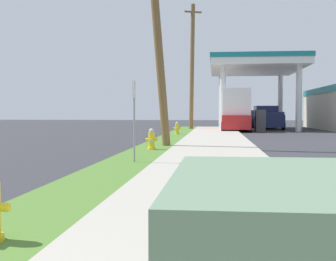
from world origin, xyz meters
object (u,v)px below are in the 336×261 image
Objects in this scene: fire_hydrant_third at (177,129)px; car_teal_by_near_pump at (249,119)px; truck_navy_on_apron at (267,118)px; utility_pole_background at (192,66)px; car_white_by_far_pump at (232,120)px; truck_red_at_forecourt at (238,111)px; street_sign_post at (134,104)px; utility_pole_midground at (157,26)px; fire_hydrant_second at (152,140)px.

car_teal_by_near_pump reaches higher than fire_hydrant_third.
utility_pole_background is at bearing -150.90° from truck_navy_on_apron.
fire_hydrant_third is at bearing -104.11° from car_white_by_far_pump.
fire_hydrant_third is 0.14× the size of truck_navy_on_apron.
utility_pole_background reaches higher than truck_red_at_forecourt.
street_sign_post is at bearing -103.37° from truck_navy_on_apron.
fire_hydrant_third is 0.11× the size of truck_red_at_forecourt.
street_sign_post reaches higher than car_teal_by_near_pump.
street_sign_post reaches higher than fire_hydrant_third.
car_white_by_far_pump is at bearing 81.01° from utility_pole_midground.
truck_navy_on_apron is at bearing 76.63° from street_sign_post.
street_sign_post is at bearing -96.93° from car_white_by_far_pump.
utility_pole_midground is 1.40× the size of truck_red_at_forecourt.
truck_red_at_forecourt is (3.77, 22.61, -0.15)m from street_sign_post.
fire_hydrant_third is 0.17× the size of car_white_by_far_pump.
fire_hydrant_second is at bearing -101.77° from truck_red_at_forecourt.
utility_pole_background reaches higher than truck_navy_on_apron.
truck_red_at_forecourt reaches higher than fire_hydrant_third.
fire_hydrant_second and fire_hydrant_third have the same top height.
fire_hydrant_second is at bearing 91.60° from street_sign_post.
car_teal_by_near_pump is at bearing 78.69° from utility_pole_midground.
truck_navy_on_apron is at bearing 59.94° from truck_red_at_forecourt.
street_sign_post is (0.17, -5.92, -3.13)m from utility_pole_midground.
utility_pole_midground is 4.30× the size of street_sign_post.
utility_pole_midground is 28.66m from car_teal_by_near_pump.
utility_pole_midground is 6.70m from street_sign_post.
street_sign_post is 0.39× the size of truck_navy_on_apron.
street_sign_post is at bearing -99.08° from car_teal_by_near_pump.
car_white_by_far_pump reaches higher than fire_hydrant_third.
utility_pole_midground is 24.95m from car_white_by_far_pump.
utility_pole_midground reaches higher than car_white_by_far_pump.
utility_pole_background is 24.11m from street_sign_post.
truck_red_at_forecourt is 5.47m from truck_navy_on_apron.
truck_red_at_forecourt is (0.09, -7.62, 0.77)m from car_white_by_far_pump.
utility_pole_background is at bearing -118.10° from car_white_by_far_pump.
car_white_by_far_pump is at bearing 90.68° from truck_red_at_forecourt.
street_sign_post reaches higher than fire_hydrant_second.
fire_hydrant_third is 14.01m from truck_navy_on_apron.
utility_pole_midground reaches higher than truck_navy_on_apron.
utility_pole_background is (0.43, 8.86, 4.63)m from fire_hydrant_third.
fire_hydrant_second is at bearing -88.28° from utility_pole_midground.
utility_pole_background is at bearing -117.40° from car_teal_by_near_pump.
truck_navy_on_apron is (6.22, 3.46, -4.16)m from utility_pole_background.
car_white_by_far_pump is at bearing 134.07° from truck_navy_on_apron.
truck_navy_on_apron is at bearing 74.19° from fire_hydrant_second.
utility_pole_background is (0.39, 19.87, 4.63)m from fire_hydrant_second.
car_white_by_far_pump is (3.83, 15.23, 0.28)m from fire_hydrant_third.
utility_pole_background reaches higher than fire_hydrant_second.
fire_hydrant_third is 19.54m from car_teal_by_near_pump.
truck_red_at_forecourt is at bearing -120.06° from truck_navy_on_apron.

